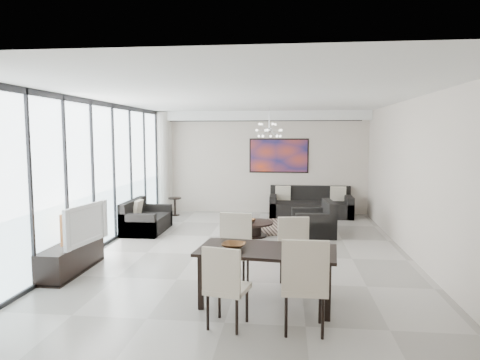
# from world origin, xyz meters

# --- Properties ---
(room_shell) EXTENTS (6.00, 9.00, 2.90)m
(room_shell) POSITION_xyz_m (0.46, 0.00, 1.45)
(room_shell) COLOR #A8A39B
(room_shell) RESTS_ON ground
(window_wall) EXTENTS (0.37, 8.95, 2.90)m
(window_wall) POSITION_xyz_m (-2.86, 0.00, 1.47)
(window_wall) COLOR white
(window_wall) RESTS_ON floor
(soffit) EXTENTS (5.98, 0.40, 0.26)m
(soffit) POSITION_xyz_m (0.00, 4.30, 2.77)
(soffit) COLOR white
(soffit) RESTS_ON room_shell
(painting) EXTENTS (1.68, 0.04, 0.98)m
(painting) POSITION_xyz_m (0.50, 4.47, 1.65)
(painting) COLOR red
(painting) RESTS_ON room_shell
(chandelier) EXTENTS (0.66, 0.66, 0.71)m
(chandelier) POSITION_xyz_m (0.30, 2.50, 2.35)
(chandelier) COLOR silver
(chandelier) RESTS_ON room_shell
(rug) EXTENTS (2.85, 2.43, 0.01)m
(rug) POSITION_xyz_m (0.46, 2.60, 0.01)
(rug) COLOR black
(rug) RESTS_ON floor
(coffee_table) EXTENTS (0.92, 0.92, 0.32)m
(coffee_table) POSITION_xyz_m (-0.02, 1.56, 0.18)
(coffee_table) COLOR black
(coffee_table) RESTS_ON floor
(bowl_coffee) EXTENTS (0.26, 0.26, 0.07)m
(bowl_coffee) POSITION_xyz_m (-0.06, 1.53, 0.36)
(bowl_coffee) COLOR brown
(bowl_coffee) RESTS_ON coffee_table
(sofa_main) EXTENTS (2.23, 0.91, 0.81)m
(sofa_main) POSITION_xyz_m (1.39, 4.07, 0.27)
(sofa_main) COLOR black
(sofa_main) RESTS_ON floor
(loveseat) EXTENTS (0.82, 1.46, 0.73)m
(loveseat) POSITION_xyz_m (-2.54, 1.76, 0.25)
(loveseat) COLOR black
(loveseat) RESTS_ON floor
(armchair) EXTENTS (0.96, 1.01, 0.78)m
(armchair) POSITION_xyz_m (1.37, 1.77, 0.27)
(armchair) COLOR black
(armchair) RESTS_ON floor
(side_table) EXTENTS (0.37, 0.37, 0.50)m
(side_table) POSITION_xyz_m (-2.37, 3.79, 0.33)
(side_table) COLOR black
(side_table) RESTS_ON floor
(tv_console) EXTENTS (0.43, 1.53, 0.48)m
(tv_console) POSITION_xyz_m (-2.76, -1.27, 0.24)
(tv_console) COLOR black
(tv_console) RESTS_ON floor
(television) EXTENTS (0.31, 1.13, 0.64)m
(television) POSITION_xyz_m (-2.60, -1.23, 0.80)
(television) COLOR gray
(television) RESTS_ON tv_console
(dining_table) EXTENTS (1.88, 1.09, 0.75)m
(dining_table) POSITION_xyz_m (0.47, -2.25, 0.66)
(dining_table) COLOR black
(dining_table) RESTS_ON floor
(dining_chair_sw) EXTENTS (0.55, 0.55, 0.98)m
(dining_chair_sw) POSITION_xyz_m (0.03, -3.05, 0.57)
(dining_chair_sw) COLOR beige
(dining_chair_sw) RESTS_ON floor
(dining_chair_se) EXTENTS (0.51, 0.51, 1.11)m
(dining_chair_se) POSITION_xyz_m (0.93, -3.08, 0.64)
(dining_chair_se) COLOR beige
(dining_chair_se) RESTS_ON floor
(dining_chair_nw) EXTENTS (0.52, 0.52, 1.06)m
(dining_chair_nw) POSITION_xyz_m (-0.05, -1.50, 0.61)
(dining_chair_nw) COLOR beige
(dining_chair_nw) RESTS_ON floor
(dining_chair_ne) EXTENTS (0.53, 0.53, 1.01)m
(dining_chair_ne) POSITION_xyz_m (0.85, -1.49, 0.58)
(dining_chair_ne) COLOR beige
(dining_chair_ne) RESTS_ON floor
(bowl_dining) EXTENTS (0.36, 0.36, 0.08)m
(bowl_dining) POSITION_xyz_m (0.04, -2.28, 0.79)
(bowl_dining) COLOR brown
(bowl_dining) RESTS_ON dining_table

